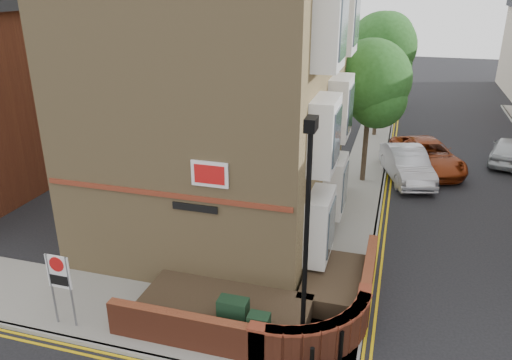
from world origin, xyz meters
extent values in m
cube|color=gray|center=(-3.50, 1.50, 0.06)|extent=(13.00, 3.00, 0.12)
cube|color=gray|center=(2.00, 16.00, 0.06)|extent=(2.00, 32.00, 0.12)
cube|color=gray|center=(-3.50, 0.00, 0.06)|extent=(13.00, 0.15, 0.12)
cube|color=gray|center=(3.00, 16.00, 0.06)|extent=(0.15, 32.00, 0.12)
cube|color=gold|center=(-3.50, -0.25, 0.01)|extent=(13.00, 0.28, 0.01)
cube|color=gold|center=(3.25, 16.00, 0.01)|extent=(0.28, 32.00, 0.01)
cube|color=#997D51|center=(-3.00, 8.00, 5.62)|extent=(8.00, 10.00, 11.00)
cube|color=maroon|center=(-3.00, 2.97, 3.32)|extent=(7.80, 0.06, 0.15)
cube|color=white|center=(-1.50, 2.96, 4.12)|extent=(1.10, 0.05, 0.75)
cube|color=black|center=(-2.00, 2.96, 3.02)|extent=(1.40, 0.04, 0.22)
cylinder|color=black|center=(1.60, 1.20, 3.12)|extent=(0.12, 0.12, 6.00)
cylinder|color=black|center=(1.60, 1.20, 0.52)|extent=(0.20, 0.20, 0.80)
cube|color=black|center=(1.60, 1.20, 6.27)|extent=(0.25, 0.50, 0.30)
cube|color=#152F1F|center=(-0.30, 1.30, 0.72)|extent=(0.80, 0.45, 1.20)
cube|color=#152F1F|center=(0.50, 1.00, 0.67)|extent=(0.55, 0.40, 1.10)
cylinder|color=black|center=(2.60, 1.20, 0.57)|extent=(0.11, 0.11, 0.90)
cylinder|color=slate|center=(-5.30, 0.50, 1.22)|extent=(0.06, 0.06, 2.20)
cylinder|color=slate|center=(-4.70, 0.50, 1.22)|extent=(0.06, 0.06, 2.20)
cube|color=white|center=(-5.00, 0.50, 1.82)|extent=(0.72, 0.04, 1.00)
cylinder|color=red|center=(-5.00, 0.47, 2.07)|extent=(0.44, 0.02, 0.44)
cylinder|color=#382B1E|center=(2.00, 14.00, 2.40)|extent=(0.24, 0.24, 4.55)
sphere|color=#214E1A|center=(2.00, 14.00, 5.00)|extent=(3.64, 3.64, 3.64)
sphere|color=#214E1A|center=(2.40, 13.70, 4.15)|extent=(2.60, 2.60, 2.60)
sphere|color=#214E1A|center=(1.70, 14.40, 4.54)|extent=(2.86, 2.86, 2.86)
cylinder|color=#382B1E|center=(2.00, 22.00, 2.64)|extent=(0.24, 0.24, 5.04)
sphere|color=#214E1A|center=(2.00, 22.00, 5.52)|extent=(4.03, 4.03, 4.03)
sphere|color=#214E1A|center=(2.40, 21.70, 4.58)|extent=(2.88, 2.88, 2.88)
sphere|color=#214E1A|center=(1.70, 22.40, 5.02)|extent=(3.17, 3.17, 3.17)
cylinder|color=#382B1E|center=(2.00, 30.00, 2.50)|extent=(0.24, 0.24, 4.76)
sphere|color=#214E1A|center=(2.00, 30.00, 5.22)|extent=(3.81, 3.81, 3.81)
sphere|color=#214E1A|center=(2.40, 29.70, 4.34)|extent=(2.72, 2.72, 2.72)
sphere|color=#214E1A|center=(1.70, 30.40, 4.74)|extent=(2.99, 2.99, 2.99)
cylinder|color=black|center=(2.40, 25.00, 1.72)|extent=(0.10, 0.10, 3.20)
imported|color=black|center=(2.40, 25.00, 3.82)|extent=(0.20, 0.16, 1.00)
imported|color=#AAABB2|center=(4.01, 14.94, 0.79)|extent=(2.93, 5.08, 1.58)
imported|color=maroon|center=(5.00, 16.74, 0.76)|extent=(4.24, 5.98, 1.52)
imported|color=#AFB4B8|center=(9.22, 18.94, 0.72)|extent=(2.66, 4.49, 1.43)
camera|label=1|loc=(3.39, -9.09, 9.14)|focal=35.00mm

